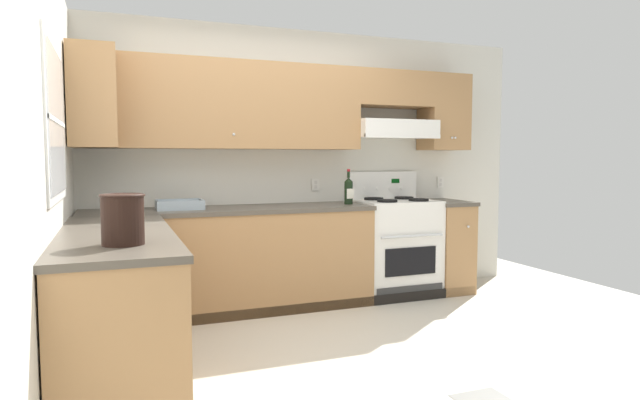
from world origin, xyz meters
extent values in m
plane|color=beige|center=(0.00, 0.00, 0.00)|extent=(7.04, 7.04, 0.00)
cube|color=silver|center=(0.46, 1.62, 1.27)|extent=(4.68, 0.12, 2.55)
cube|color=#A87A4C|center=(-0.28, 1.38, 1.80)|extent=(2.39, 0.34, 0.76)
cube|color=#A87A4C|center=(1.93, 1.38, 1.80)|extent=(0.44, 0.34, 0.76)
cube|color=#A87A4C|center=(1.31, 1.38, 2.01)|extent=(0.80, 0.34, 0.34)
cube|color=white|center=(1.31, 1.34, 1.62)|extent=(0.80, 0.46, 0.17)
cube|color=white|center=(1.31, 1.12, 1.54)|extent=(0.80, 0.03, 0.04)
sphere|color=silver|center=(-0.28, 1.20, 1.54)|extent=(0.02, 0.02, 0.02)
sphere|color=silver|center=(1.91, 1.20, 1.54)|extent=(0.02, 0.02, 0.02)
sphere|color=silver|center=(1.95, 1.20, 1.54)|extent=(0.02, 0.02, 0.02)
cube|color=silver|center=(0.59, 1.55, 1.08)|extent=(0.08, 0.01, 0.12)
cube|color=silver|center=(0.59, 1.54, 1.10)|extent=(0.03, 0.00, 0.03)
cube|color=silver|center=(0.59, 1.54, 1.06)|extent=(0.03, 0.00, 0.03)
cube|color=silver|center=(2.02, 1.55, 1.08)|extent=(0.08, 0.01, 0.12)
cube|color=silver|center=(2.02, 1.54, 1.10)|extent=(0.03, 0.00, 0.03)
cube|color=silver|center=(2.02, 1.54, 1.06)|extent=(0.03, 0.00, 0.03)
cube|color=silver|center=(-1.62, 0.10, 1.27)|extent=(0.12, 4.00, 2.55)
cube|color=white|center=(-1.57, 0.10, 1.55)|extent=(0.04, 1.00, 0.92)
cube|color=white|center=(-1.55, 0.10, 1.55)|extent=(0.01, 0.90, 0.82)
cube|color=white|center=(-1.54, 0.10, 1.55)|extent=(0.01, 0.90, 0.02)
cube|color=#A87A4C|center=(-1.38, 1.20, 1.80)|extent=(0.34, 0.64, 0.76)
cube|color=#A87A4C|center=(-0.30, 1.25, 0.44)|extent=(2.46, 0.61, 0.87)
cube|color=#51493F|center=(-0.30, 1.25, 0.89)|extent=(2.48, 0.63, 0.04)
cube|color=#A87A4C|center=(1.87, 1.25, 0.44)|extent=(0.35, 0.61, 0.87)
cube|color=#51493F|center=(1.87, 1.25, 0.89)|extent=(0.38, 0.63, 0.04)
cube|color=black|center=(0.26, 0.97, 0.04)|extent=(3.54, 0.06, 0.09)
sphere|color=silver|center=(-0.79, 0.93, 0.68)|extent=(0.03, 0.03, 0.03)
sphere|color=silver|center=(1.93, 0.93, 0.68)|extent=(0.03, 0.03, 0.03)
cube|color=#A87A4C|center=(-1.25, 0.00, 0.44)|extent=(0.61, 1.89, 0.87)
cube|color=#51493F|center=(-1.25, 0.00, 0.89)|extent=(0.63, 1.91, 0.04)
cube|color=black|center=(-0.97, 0.00, 0.04)|extent=(0.06, 1.85, 0.09)
cube|color=white|center=(1.31, 1.25, 0.46)|extent=(0.76, 0.58, 0.91)
cube|color=black|center=(1.31, 0.95, 0.38)|extent=(0.53, 0.01, 0.26)
cylinder|color=silver|center=(1.31, 0.93, 0.62)|extent=(0.65, 0.02, 0.02)
cube|color=#333333|center=(1.31, 0.96, 0.10)|extent=(0.70, 0.01, 0.11)
cube|color=white|center=(1.31, 1.25, 0.92)|extent=(0.76, 0.58, 0.02)
cube|color=white|center=(1.31, 1.52, 1.05)|extent=(0.76, 0.04, 0.29)
cube|color=#053F0C|center=(1.45, 1.50, 1.10)|extent=(0.09, 0.01, 0.04)
cylinder|color=black|center=(1.14, 1.11, 0.94)|extent=(0.19, 0.19, 0.02)
cylinder|color=black|center=(1.14, 1.11, 0.93)|extent=(0.07, 0.07, 0.01)
cylinder|color=black|center=(1.48, 1.11, 0.94)|extent=(0.19, 0.19, 0.02)
cylinder|color=black|center=(1.48, 1.11, 0.93)|extent=(0.07, 0.07, 0.01)
cylinder|color=black|center=(1.14, 1.39, 0.94)|extent=(0.19, 0.19, 0.02)
cylinder|color=black|center=(1.14, 1.39, 0.93)|extent=(0.07, 0.07, 0.01)
cylinder|color=black|center=(1.48, 1.39, 0.94)|extent=(0.19, 0.19, 0.02)
cylinder|color=black|center=(1.48, 1.39, 0.93)|extent=(0.07, 0.07, 0.01)
cylinder|color=white|center=(1.10, 1.50, 1.03)|extent=(0.04, 0.02, 0.04)
cylinder|color=white|center=(1.24, 1.50, 1.03)|extent=(0.04, 0.02, 0.04)
cylinder|color=white|center=(1.38, 1.50, 1.03)|extent=(0.04, 0.02, 0.04)
cylinder|color=white|center=(1.53, 1.50, 1.03)|extent=(0.04, 0.02, 0.04)
cylinder|color=black|center=(0.79, 1.21, 1.01)|extent=(0.08, 0.08, 0.21)
cone|color=black|center=(0.79, 1.21, 1.14)|extent=(0.08, 0.08, 0.04)
cylinder|color=black|center=(0.79, 1.21, 1.20)|extent=(0.03, 0.03, 0.08)
cylinder|color=maroon|center=(0.79, 1.21, 1.23)|extent=(0.03, 0.03, 0.02)
cube|color=silver|center=(0.79, 1.17, 1.01)|extent=(0.07, 0.00, 0.09)
cube|color=#9EADB7|center=(-0.74, 1.27, 0.92)|extent=(0.31, 0.22, 0.02)
cube|color=#9EADB7|center=(-0.74, 1.14, 0.95)|extent=(0.38, 0.01, 0.08)
cube|color=#9EADB7|center=(-0.74, 1.40, 0.95)|extent=(0.38, 0.01, 0.08)
cube|color=#9EADB7|center=(-0.92, 1.27, 0.95)|extent=(0.01, 0.25, 0.08)
cube|color=#9EADB7|center=(-0.55, 1.27, 0.95)|extent=(0.01, 0.25, 0.08)
cylinder|color=black|center=(-1.21, -0.53, 1.04)|extent=(0.20, 0.20, 0.25)
torus|color=black|center=(-1.21, -0.53, 1.16)|extent=(0.22, 0.22, 0.01)
camera|label=1|loc=(-1.25, -3.35, 1.34)|focal=30.22mm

